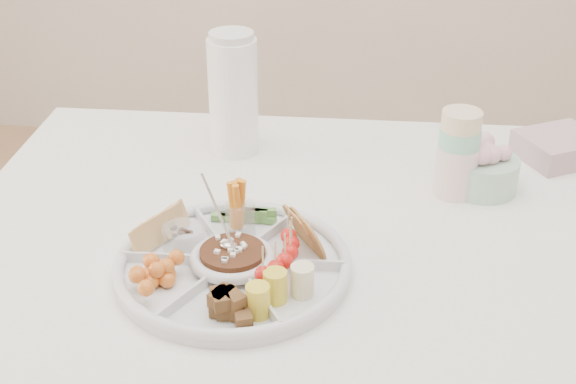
# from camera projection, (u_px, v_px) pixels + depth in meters

# --- Properties ---
(party_tray) EXTENTS (0.39, 0.39, 0.04)m
(party_tray) POSITION_uv_depth(u_px,v_px,m) (233.00, 262.00, 1.30)
(party_tray) COLOR silver
(party_tray) RESTS_ON dining_table
(bean_dip) EXTENTS (0.11, 0.11, 0.04)m
(bean_dip) POSITION_uv_depth(u_px,v_px,m) (233.00, 258.00, 1.29)
(bean_dip) COLOR #3C240F
(bean_dip) RESTS_ON party_tray
(tortillas) EXTENTS (0.10, 0.10, 0.06)m
(tortillas) POSITION_uv_depth(u_px,v_px,m) (305.00, 232.00, 1.34)
(tortillas) COLOR #A8733A
(tortillas) RESTS_ON party_tray
(carrot_cucumber) EXTENTS (0.10, 0.10, 0.09)m
(carrot_cucumber) POSITION_uv_depth(u_px,v_px,m) (242.00, 200.00, 1.39)
(carrot_cucumber) COLOR orange
(carrot_cucumber) RESTS_ON party_tray
(pita_raisins) EXTENTS (0.10, 0.10, 0.05)m
(pita_raisins) POSITION_uv_depth(u_px,v_px,m) (172.00, 227.00, 1.35)
(pita_raisins) COLOR #D7B35F
(pita_raisins) RESTS_ON party_tray
(cherries) EXTENTS (0.12, 0.12, 0.05)m
(cherries) POSITION_uv_depth(u_px,v_px,m) (155.00, 275.00, 1.24)
(cherries) COLOR orange
(cherries) RESTS_ON party_tray
(granola_chunks) EXTENTS (0.11, 0.11, 0.05)m
(granola_chunks) POSITION_uv_depth(u_px,v_px,m) (220.00, 304.00, 1.18)
(granola_chunks) COLOR brown
(granola_chunks) RESTS_ON party_tray
(banana_tomato) EXTENTS (0.12, 0.12, 0.10)m
(banana_tomato) POSITION_uv_depth(u_px,v_px,m) (300.00, 269.00, 1.22)
(banana_tomato) COLOR #EDD286
(banana_tomato) RESTS_ON party_tray
(cup_stack) EXTENTS (0.09, 0.09, 0.22)m
(cup_stack) POSITION_uv_depth(u_px,v_px,m) (459.00, 141.00, 1.49)
(cup_stack) COLOR silver
(cup_stack) RESTS_ON dining_table
(thermos) EXTENTS (0.12, 0.12, 0.26)m
(thermos) POSITION_uv_depth(u_px,v_px,m) (233.00, 92.00, 1.64)
(thermos) COLOR white
(thermos) RESTS_ON dining_table
(flower_bowl) EXTENTS (0.15, 0.15, 0.10)m
(flower_bowl) POSITION_uv_depth(u_px,v_px,m) (484.00, 166.00, 1.53)
(flower_bowl) COLOR #8CB899
(flower_bowl) RESTS_ON dining_table
(napkin_stack) EXTENTS (0.20, 0.19, 0.05)m
(napkin_stack) POSITION_uv_depth(u_px,v_px,m) (559.00, 147.00, 1.66)
(napkin_stack) COLOR #BD9AA0
(napkin_stack) RESTS_ON dining_table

